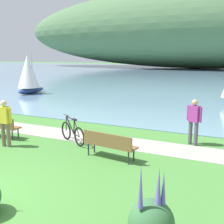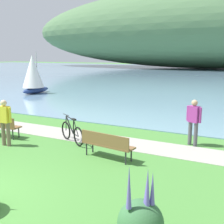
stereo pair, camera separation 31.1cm
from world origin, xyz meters
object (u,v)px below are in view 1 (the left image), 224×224
park_bench_further_along (109,143)px  person_at_shoreline (194,119)px  person_on_the_grass (5,120)px  sailboat_nearest_to_shore (28,74)px  bicycle_leaning_near_bench (72,133)px

park_bench_further_along → person_at_shoreline: 3.47m
park_bench_further_along → person_on_the_grass: (-3.95, -0.48, 0.46)m
sailboat_nearest_to_shore → bicycle_leaning_near_bench: bearing=-42.4°
park_bench_further_along → sailboat_nearest_to_shore: (-12.83, 10.82, 1.18)m
bicycle_leaning_near_bench → sailboat_nearest_to_shore: (-10.82, 9.88, 1.31)m
person_on_the_grass → sailboat_nearest_to_shore: sailboat_nearest_to_shore is taller
person_at_shoreline → park_bench_further_along: bearing=-128.9°
sailboat_nearest_to_shore → park_bench_further_along: bearing=-40.1°
park_bench_further_along → sailboat_nearest_to_shore: bearing=139.9°
person_at_shoreline → bicycle_leaning_near_bench: bearing=-157.5°
park_bench_further_along → person_at_shoreline: (2.16, 2.68, 0.46)m
person_at_shoreline → sailboat_nearest_to_shore: sailboat_nearest_to_shore is taller
bicycle_leaning_near_bench → sailboat_nearest_to_shore: 14.71m
person_at_shoreline → person_on_the_grass: bearing=-152.7°
bicycle_leaning_near_bench → person_at_shoreline: 4.56m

